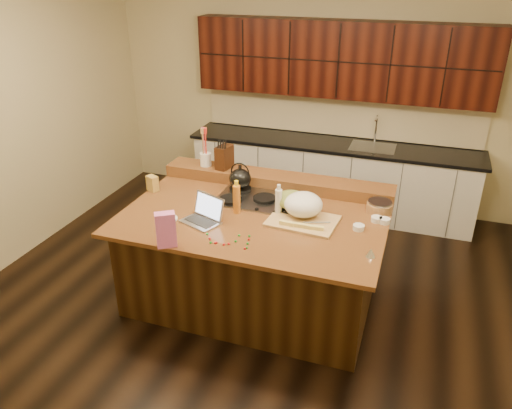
% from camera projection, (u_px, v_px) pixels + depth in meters
% --- Properties ---
extents(room, '(5.52, 5.02, 2.72)m').
position_uv_depth(room, '(254.00, 171.00, 4.40)').
color(room, black).
rests_on(room, ground).
extents(island, '(2.40, 1.60, 0.92)m').
position_uv_depth(island, '(254.00, 257.00, 4.79)').
color(island, black).
rests_on(island, ground).
extents(back_ledge, '(2.40, 0.30, 0.12)m').
position_uv_depth(back_ledge, '(277.00, 180.00, 5.16)').
color(back_ledge, black).
rests_on(back_ledge, island).
extents(cooktop, '(0.92, 0.52, 0.05)m').
position_uv_depth(cooktop, '(264.00, 200.00, 4.84)').
color(cooktop, gray).
rests_on(cooktop, island).
extents(back_counter, '(3.70, 0.66, 2.40)m').
position_uv_depth(back_counter, '(334.00, 138.00, 6.36)').
color(back_counter, silver).
rests_on(back_counter, ground).
extents(kettle, '(0.29, 0.29, 0.20)m').
position_uv_depth(kettle, '(240.00, 179.00, 4.98)').
color(kettle, black).
rests_on(kettle, cooktop).
extents(green_bowl, '(0.36, 0.36, 0.16)m').
position_uv_depth(green_bowl, '(291.00, 200.00, 4.59)').
color(green_bowl, olive).
rests_on(green_bowl, cooktop).
extents(laptop, '(0.40, 0.36, 0.23)m').
position_uv_depth(laptop, '(204.00, 215.00, 4.45)').
color(laptop, '#B7B7BC').
rests_on(laptop, island).
extents(oil_bottle, '(0.07, 0.07, 0.27)m').
position_uv_depth(oil_bottle, '(237.00, 199.00, 4.57)').
color(oil_bottle, '#C06F21').
rests_on(oil_bottle, island).
extents(vinegar_bottle, '(0.09, 0.09, 0.25)m').
position_uv_depth(vinegar_bottle, '(279.00, 202.00, 4.54)').
color(vinegar_bottle, silver).
rests_on(vinegar_bottle, island).
extents(wooden_tray, '(0.63, 0.50, 0.24)m').
position_uv_depth(wooden_tray, '(303.00, 208.00, 4.46)').
color(wooden_tray, tan).
rests_on(wooden_tray, island).
extents(ramekin_a, '(0.13, 0.13, 0.04)m').
position_uv_depth(ramekin_a, '(359.00, 227.00, 4.32)').
color(ramekin_a, white).
rests_on(ramekin_a, island).
extents(ramekin_b, '(0.13, 0.13, 0.04)m').
position_uv_depth(ramekin_b, '(384.00, 221.00, 4.43)').
color(ramekin_b, white).
rests_on(ramekin_b, island).
extents(ramekin_c, '(0.11, 0.11, 0.04)m').
position_uv_depth(ramekin_c, '(377.00, 219.00, 4.46)').
color(ramekin_c, white).
rests_on(ramekin_c, island).
extents(strainer_bowl, '(0.29, 0.29, 0.09)m').
position_uv_depth(strainer_bowl, '(379.00, 208.00, 4.62)').
color(strainer_bowl, '#996B3F').
rests_on(strainer_bowl, island).
extents(kitchen_timer, '(0.08, 0.08, 0.07)m').
position_uv_depth(kitchen_timer, '(371.00, 253.00, 3.93)').
color(kitchen_timer, silver).
rests_on(kitchen_timer, island).
extents(pink_bag, '(0.18, 0.16, 0.30)m').
position_uv_depth(pink_bag, '(166.00, 230.00, 4.02)').
color(pink_bag, pink).
rests_on(pink_bag, island).
extents(candy_plate, '(0.20, 0.20, 0.01)m').
position_uv_depth(candy_plate, '(168.00, 219.00, 4.50)').
color(candy_plate, white).
rests_on(candy_plate, island).
extents(package_box, '(0.13, 0.12, 0.16)m').
position_uv_depth(package_box, '(152.00, 183.00, 5.04)').
color(package_box, '#B89441').
rests_on(package_box, island).
extents(utensil_crock, '(0.13, 0.13, 0.14)m').
position_uv_depth(utensil_crock, '(206.00, 159.00, 5.33)').
color(utensil_crock, white).
rests_on(utensil_crock, back_ledge).
extents(knife_block, '(0.16, 0.22, 0.24)m').
position_uv_depth(knife_block, '(224.00, 157.00, 5.25)').
color(knife_block, black).
rests_on(knife_block, back_ledge).
extents(gumdrop_0, '(0.02, 0.02, 0.02)m').
position_uv_depth(gumdrop_0, '(229.00, 244.00, 4.10)').
color(gumdrop_0, red).
rests_on(gumdrop_0, island).
extents(gumdrop_1, '(0.02, 0.02, 0.02)m').
position_uv_depth(gumdrop_1, '(236.00, 241.00, 4.14)').
color(gumdrop_1, '#198C26').
rests_on(gumdrop_1, island).
extents(gumdrop_2, '(0.02, 0.02, 0.02)m').
position_uv_depth(gumdrop_2, '(210.00, 238.00, 4.18)').
color(gumdrop_2, red).
rests_on(gumdrop_2, island).
extents(gumdrop_3, '(0.02, 0.02, 0.02)m').
position_uv_depth(gumdrop_3, '(239.00, 235.00, 4.22)').
color(gumdrop_3, '#198C26').
rests_on(gumdrop_3, island).
extents(gumdrop_4, '(0.02, 0.02, 0.02)m').
position_uv_depth(gumdrop_4, '(245.00, 248.00, 4.03)').
color(gumdrop_4, red).
rests_on(gumdrop_4, island).
extents(gumdrop_5, '(0.02, 0.02, 0.02)m').
position_uv_depth(gumdrop_5, '(247.00, 248.00, 4.04)').
color(gumdrop_5, '#198C26').
rests_on(gumdrop_5, island).
extents(gumdrop_6, '(0.02, 0.02, 0.02)m').
position_uv_depth(gumdrop_6, '(215.00, 243.00, 4.11)').
color(gumdrop_6, red).
rests_on(gumdrop_6, island).
extents(gumdrop_7, '(0.02, 0.02, 0.02)m').
position_uv_depth(gumdrop_7, '(211.00, 243.00, 4.12)').
color(gumdrop_7, '#198C26').
rests_on(gumdrop_7, island).
extents(gumdrop_8, '(0.02, 0.02, 0.02)m').
position_uv_depth(gumdrop_8, '(249.00, 239.00, 4.16)').
color(gumdrop_8, red).
rests_on(gumdrop_8, island).
extents(gumdrop_9, '(0.02, 0.02, 0.02)m').
position_uv_depth(gumdrop_9, '(249.00, 236.00, 4.22)').
color(gumdrop_9, '#198C26').
rests_on(gumdrop_9, island).
extents(gumdrop_10, '(0.02, 0.02, 0.02)m').
position_uv_depth(gumdrop_10, '(210.00, 228.00, 4.33)').
color(gumdrop_10, red).
rests_on(gumdrop_10, island).
extents(gumdrop_11, '(0.02, 0.02, 0.02)m').
position_uv_depth(gumdrop_11, '(248.00, 244.00, 4.10)').
color(gumdrop_11, '#198C26').
rests_on(gumdrop_11, island).
extents(gumdrop_12, '(0.02, 0.02, 0.02)m').
position_uv_depth(gumdrop_12, '(224.00, 244.00, 4.09)').
color(gumdrop_12, red).
rests_on(gumdrop_12, island).
extents(gumdrop_13, '(0.02, 0.02, 0.02)m').
position_uv_depth(gumdrop_13, '(207.00, 234.00, 4.25)').
color(gumdrop_13, '#198C26').
rests_on(gumdrop_13, island).
extents(gumdrop_14, '(0.02, 0.02, 0.02)m').
position_uv_depth(gumdrop_14, '(216.00, 243.00, 4.12)').
color(gumdrop_14, red).
rests_on(gumdrop_14, island).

